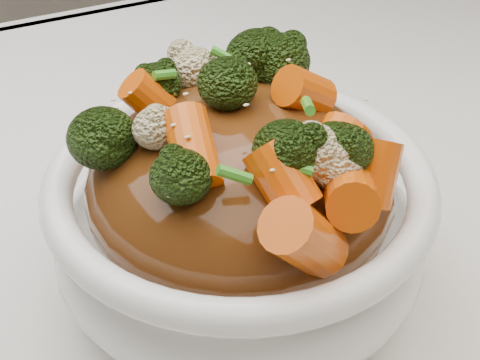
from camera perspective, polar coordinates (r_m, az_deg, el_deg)
name	(u,v)px	position (r m, az deg, el deg)	size (l,w,h in m)	color
tablecloth	(267,261)	(0.45, 2.31, -6.90)	(1.20, 0.80, 0.04)	white
bowl	(240,224)	(0.38, 0.00, -3.77)	(0.21, 0.21, 0.08)	white
sauce_base	(240,184)	(0.36, 0.00, -0.37)	(0.17, 0.17, 0.09)	#51280D
carrots	(240,86)	(0.33, 0.00, 7.99)	(0.17, 0.17, 0.05)	#DC5407
broccoli	(240,88)	(0.33, 0.00, 7.84)	(0.17, 0.17, 0.04)	black
cauliflower	(240,92)	(0.33, 0.00, 7.55)	(0.17, 0.17, 0.03)	beige
scallions	(240,85)	(0.33, 0.00, 8.13)	(0.12, 0.12, 0.02)	#389422
sesame_seeds	(240,85)	(0.33, 0.00, 8.13)	(0.15, 0.15, 0.01)	beige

